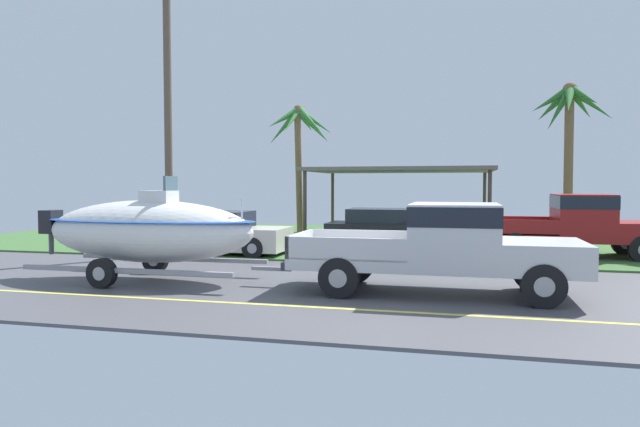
% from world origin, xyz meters
% --- Properties ---
extents(ground, '(36.00, 22.00, 0.11)m').
position_xyz_m(ground, '(0.00, 8.38, -0.01)').
color(ground, '#4C4C51').
extents(pickup_truck_towing, '(5.95, 2.12, 1.84)m').
position_xyz_m(pickup_truck_towing, '(1.66, 0.08, 1.03)').
color(pickup_truck_towing, silver).
rests_on(pickup_truck_towing, ground).
extents(boat_on_trailer, '(6.24, 2.43, 2.41)m').
position_xyz_m(boat_on_trailer, '(-5.17, 0.08, 1.16)').
color(boat_on_trailer, gray).
rests_on(boat_on_trailer, ground).
extents(parked_pickup_background, '(5.45, 2.16, 1.93)m').
position_xyz_m(parked_pickup_background, '(5.33, 6.92, 1.06)').
color(parked_pickup_background, maroon).
rests_on(parked_pickup_background, ground).
extents(parked_sedan_near, '(4.65, 1.86, 1.38)m').
position_xyz_m(parked_sedan_near, '(-5.82, 5.03, 0.67)').
color(parked_sedan_near, beige).
rests_on(parked_sedan_near, ground).
extents(parked_sedan_far, '(4.33, 1.83, 1.38)m').
position_xyz_m(parked_sedan_far, '(-0.68, 8.26, 0.67)').
color(parked_sedan_far, black).
rests_on(parked_sedan_far, ground).
extents(carport_awning, '(7.24, 5.28, 2.89)m').
position_xyz_m(carport_awning, '(-0.60, 11.56, 2.76)').
color(carport_awning, '#4C4238').
rests_on(carport_awning, ground).
extents(palm_tree_near_left, '(3.17, 3.30, 6.09)m').
position_xyz_m(palm_tree_near_left, '(5.70, 11.60, 4.76)').
color(palm_tree_near_left, brown).
rests_on(palm_tree_near_left, ground).
extents(palm_tree_near_right, '(3.19, 3.22, 5.80)m').
position_xyz_m(palm_tree_near_right, '(-5.26, 13.09, 4.64)').
color(palm_tree_near_right, brown).
rests_on(palm_tree_near_right, ground).
extents(utility_pole, '(0.24, 1.80, 8.92)m').
position_xyz_m(utility_pole, '(-7.08, 4.50, 4.61)').
color(utility_pole, brown).
rests_on(utility_pole, ground).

